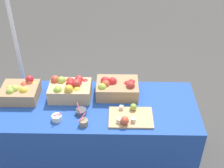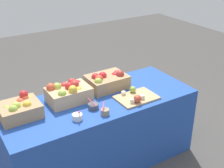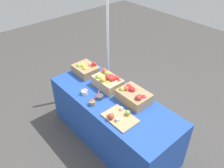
% 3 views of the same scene
% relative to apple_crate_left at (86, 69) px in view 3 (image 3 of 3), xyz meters
% --- Properties ---
extents(ground_plane, '(10.00, 10.00, 0.00)m').
position_rel_apple_crate_left_xyz_m(ground_plane, '(0.72, -0.10, -0.81)').
color(ground_plane, '#474442').
extents(table, '(1.90, 0.76, 0.74)m').
position_rel_apple_crate_left_xyz_m(table, '(0.72, -0.10, -0.44)').
color(table, '#234CAD').
rests_on(table, ground_plane).
extents(apple_crate_left, '(0.34, 0.29, 0.19)m').
position_rel_apple_crate_left_xyz_m(apple_crate_left, '(0.00, 0.00, 0.00)').
color(apple_crate_left, tan).
rests_on(apple_crate_left, table).
extents(apple_crate_middle, '(0.39, 0.27, 0.20)m').
position_rel_apple_crate_left_xyz_m(apple_crate_middle, '(0.47, 0.03, 0.02)').
color(apple_crate_middle, tan).
rests_on(apple_crate_middle, table).
extents(apple_crate_right, '(0.40, 0.29, 0.19)m').
position_rel_apple_crate_left_xyz_m(apple_crate_right, '(0.92, 0.07, 0.01)').
color(apple_crate_right, tan).
rests_on(apple_crate_right, table).
extents(cutting_board_front, '(0.39, 0.27, 0.09)m').
position_rel_apple_crate_left_xyz_m(cutting_board_front, '(1.03, -0.28, -0.05)').
color(cutting_board_front, tan).
rests_on(cutting_board_front, table).
extents(sample_bowl_near, '(0.08, 0.09, 0.10)m').
position_rel_apple_crate_left_xyz_m(sample_bowl_near, '(0.63, -0.37, -0.05)').
color(sample_bowl_near, gray).
rests_on(sample_bowl_near, table).
extents(sample_bowl_mid, '(0.09, 0.09, 0.10)m').
position_rel_apple_crate_left_xyz_m(sample_bowl_mid, '(0.39, -0.31, -0.05)').
color(sample_bowl_mid, silver).
rests_on(sample_bowl_mid, table).
extents(sample_bowl_far, '(0.10, 0.10, 0.11)m').
position_rel_apple_crate_left_xyz_m(sample_bowl_far, '(0.60, -0.22, -0.05)').
color(sample_bowl_far, '#4C4C51').
rests_on(sample_bowl_far, table).
extents(tent_pole, '(0.04, 0.04, 2.26)m').
position_rel_apple_crate_left_xyz_m(tent_pole, '(-0.17, 0.57, 0.32)').
color(tent_pole, white).
rests_on(tent_pole, ground_plane).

